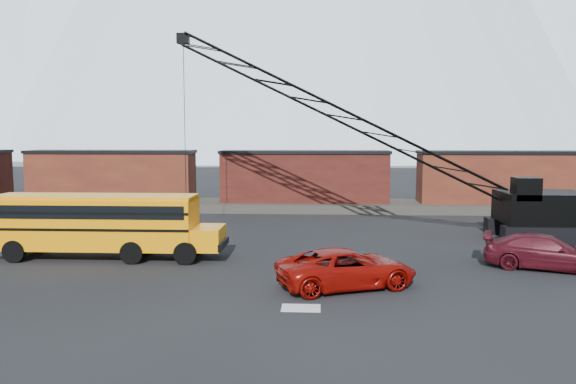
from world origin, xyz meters
The scene contains 10 objects.
ground centered at (0.00, 0.00, 0.00)m, with size 160.00×160.00×0.00m, color black.
gravel_berm centered at (0.00, 22.00, 0.35)m, with size 120.00×5.00×0.70m, color #413B35.
boxcar_west_near centered at (-16.00, 22.00, 2.76)m, with size 13.70×3.10×4.17m.
boxcar_mid centered at (0.00, 22.00, 2.76)m, with size 13.70×3.10×4.17m.
boxcar_east_near centered at (16.00, 22.00, 2.76)m, with size 13.70×3.10×4.17m.
snow_patch centered at (0.50, -4.00, 0.01)m, with size 1.40×0.90×0.02m, color silver.
school_bus centered at (-9.67, 3.59, 1.79)m, with size 11.65×2.65×3.19m.
red_pickup centered at (2.28, -1.13, 0.79)m, with size 2.63×5.71×1.59m, color #8F0C06.
maroon_suv centered at (11.62, 2.52, 0.79)m, with size 2.22×5.47×1.59m, color #450C16.
crawler_crane centered at (4.13, 10.09, 6.50)m, with size 24.48×4.20×12.30m.
Camera 1 is at (1.08, -23.57, 6.24)m, focal length 35.00 mm.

